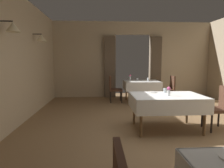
% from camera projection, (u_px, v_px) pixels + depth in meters
% --- Properties ---
extents(ground, '(10.08, 10.08, 0.00)m').
position_uv_depth(ground, '(165.00, 133.00, 4.05)').
color(ground, olive).
extents(wall_back, '(6.40, 0.27, 3.00)m').
position_uv_depth(wall_back, '(132.00, 60.00, 8.02)').
color(wall_back, tan).
rests_on(wall_back, ground).
extents(dining_table_mid, '(1.49, 1.02, 0.75)m').
position_uv_depth(dining_table_mid, '(167.00, 99.00, 4.18)').
color(dining_table_mid, brown).
rests_on(dining_table_mid, ground).
extents(dining_table_far, '(1.24, 0.95, 0.75)m').
position_uv_depth(dining_table_far, '(142.00, 84.00, 7.06)').
color(dining_table_far, brown).
rests_on(dining_table_far, ground).
extents(chair_mid_right, '(0.44, 0.44, 0.93)m').
position_uv_depth(chair_mid_right, '(220.00, 106.00, 4.20)').
color(chair_mid_right, black).
rests_on(chair_mid_right, ground).
extents(chair_far_left, '(0.44, 0.44, 0.93)m').
position_uv_depth(chair_far_left, '(114.00, 88.00, 7.03)').
color(chair_far_left, black).
rests_on(chair_far_left, ground).
extents(chair_far_right, '(0.44, 0.44, 0.93)m').
position_uv_depth(chair_far_right, '(169.00, 87.00, 7.11)').
color(chair_far_right, black).
rests_on(chair_far_right, ground).
extents(flower_vase_mid, '(0.07, 0.07, 0.19)m').
position_uv_depth(flower_vase_mid, '(169.00, 91.00, 4.07)').
color(flower_vase_mid, silver).
rests_on(flower_vase_mid, dining_table_mid).
extents(plate_mid_b, '(0.22, 0.22, 0.01)m').
position_uv_depth(plate_mid_b, '(153.00, 92.00, 4.52)').
color(plate_mid_b, white).
rests_on(plate_mid_b, dining_table_mid).
extents(glass_mid_c, '(0.07, 0.07, 0.10)m').
position_uv_depth(glass_mid_c, '(165.00, 90.00, 4.47)').
color(glass_mid_c, silver).
rests_on(glass_mid_c, dining_table_mid).
extents(flower_vase_far, '(0.07, 0.07, 0.21)m').
position_uv_depth(flower_vase_far, '(130.00, 77.00, 7.26)').
color(flower_vase_far, silver).
rests_on(flower_vase_far, dining_table_far).
extents(glass_far_b, '(0.07, 0.07, 0.08)m').
position_uv_depth(glass_far_b, '(137.00, 79.00, 7.21)').
color(glass_far_b, silver).
rests_on(glass_far_b, dining_table_far).
extents(glass_far_c, '(0.07, 0.07, 0.12)m').
position_uv_depth(glass_far_c, '(148.00, 79.00, 7.00)').
color(glass_far_c, silver).
rests_on(glass_far_c, dining_table_far).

